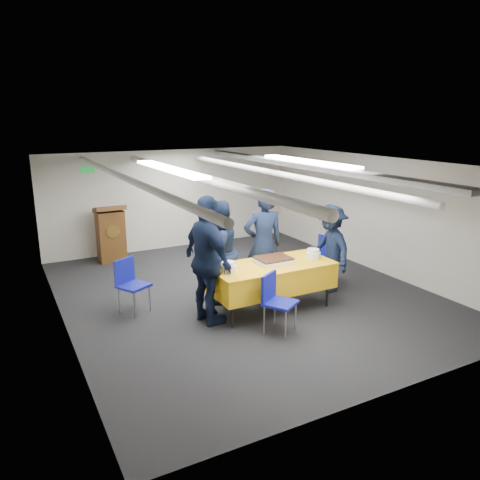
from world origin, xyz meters
name	(u,v)px	position (x,y,z in m)	size (l,w,h in m)	color
ground	(244,293)	(0.00, 0.00, 0.00)	(7.00, 7.00, 0.00)	black
room_shell	(237,189)	(0.09, 0.41, 1.81)	(6.00, 7.00, 2.30)	beige
serving_table	(272,277)	(0.07, -0.82, 0.56)	(2.00, 0.91, 0.77)	black
sheet_cake	(273,260)	(0.12, -0.78, 0.82)	(0.57, 0.45, 0.10)	white
plate_stack_left	(228,268)	(-0.73, -0.87, 0.85)	(0.24, 0.24, 0.17)	white
plate_stack_right	(313,254)	(0.84, -0.87, 0.84)	(0.24, 0.24, 0.16)	white
podium	(111,233)	(-1.60, 3.05, 0.61)	(0.62, 0.53, 1.25)	brown
chair_near	(275,297)	(-0.30, -1.52, 0.53)	(0.58, 0.58, 0.87)	gray
chair_right	(324,254)	(1.63, -0.15, 0.53)	(0.53, 0.53, 0.87)	gray
chair_left	(130,280)	(-1.97, 0.16, 0.53)	(0.57, 0.57, 0.87)	gray
sailor_a	(263,245)	(0.19, -0.34, 0.95)	(0.70, 0.46, 1.91)	black
sailor_b	(218,252)	(-0.55, -0.12, 0.87)	(0.84, 0.66, 1.73)	black
sailor_c	(208,261)	(-1.03, -0.80, 0.98)	(1.15, 0.48, 1.96)	black
sailor_d	(330,249)	(1.42, -0.58, 0.78)	(1.01, 0.58, 1.57)	black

